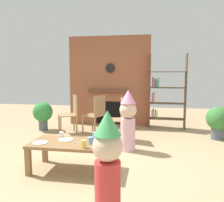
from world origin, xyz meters
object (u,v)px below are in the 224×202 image
Objects in this scene: bookshelf at (164,94)px; dining_chair_left at (71,112)px; paper_cup_far_left at (62,135)px; dining_chair_middle at (97,113)px; birthday_cake_slice at (104,138)px; potted_plant_tall at (218,120)px; child_with_cone_hat at (108,162)px; child_in_pink at (128,119)px; paper_cup_near_left at (95,136)px; potted_plant_short at (43,113)px; coffee_table at (70,146)px; paper_cup_near_right at (84,144)px; paper_cup_center at (91,140)px; paper_plate_front at (66,140)px; dining_chair_right at (118,116)px; paper_plate_rear at (40,143)px.

dining_chair_left is (-2.19, -0.86, -0.37)m from bookshelf.
dining_chair_middle is at bearing 85.77° from paper_cup_far_left.
potted_plant_tall reaches higher than birthday_cake_slice.
child_with_cone_hat is at bearing 86.63° from dining_chair_left.
child_in_pink is at bearing -150.78° from potted_plant_tall.
paper_cup_near_left is at bearing 1.79° from paper_cup_far_left.
coffee_table is at bearing -55.55° from potted_plant_short.
potted_plant_short is at bearing 134.46° from birthday_cake_slice.
paper_cup_near_right is 0.64m from paper_cup_far_left.
paper_cup_center is 0.44m from paper_plate_front.
paper_cup_near_right is 0.43m from birthday_cake_slice.
child_with_cone_hat is at bearing -52.79° from coffee_table.
child_in_pink is (0.75, 1.01, 0.23)m from coffee_table.
bookshelf reaches higher than dining_chair_right.
dining_chair_right is at bearing 170.64° from dining_chair_middle.
dining_chair_right is at bearing -168.78° from potted_plant_tall.
bookshelf is 3.57m from paper_plate_rear.
coffee_table is at bearing -44.05° from paper_plate_front.
dining_chair_right is 2.03m from potted_plant_short.
child_in_pink is at bearing -37.38° from child_with_cone_hat.
paper_cup_center is 0.14× the size of potted_plant_short.
birthday_cake_slice reaches higher than paper_plate_front.
paper_cup_near_left is 0.11× the size of dining_chair_left.
dining_chair_left is at bearing 21.80° from dining_chair_middle.
paper_plate_rear is 2.16m from dining_chair_left.
child_with_cone_hat is at bearing -76.72° from birthday_cake_slice.
paper_cup_near_right is 1.85m from dining_chair_right.
potted_plant_tall is (1.09, -0.84, -0.47)m from bookshelf.
dining_chair_left is (-0.49, 1.82, 0.04)m from paper_cup_far_left.
child_with_cone_hat is (-0.75, -3.85, -0.32)m from bookshelf.
birthday_cake_slice is 1.18m from child_with_cone_hat.
paper_cup_near_left is (-1.17, -2.66, -0.41)m from bookshelf.
paper_cup_far_left is 1.88m from dining_chair_left.
coffee_table is at bearing -0.00° from child_in_pink.
child_in_pink is at bearing 68.03° from paper_cup_center.
bookshelf is 9.07× the size of paper_plate_rear.
coffee_table is at bearing 141.70° from paper_cup_near_right.
dining_chair_right is (-0.27, 2.60, -0.05)m from child_with_cone_hat.
dining_chair_middle is at bearing 102.61° from paper_cup_near_left.
paper_cup_center is at bearing 14.69° from child_in_pink.
paper_cup_center reaches higher than paper_cup_far_left.
paper_plate_front is at bearing -56.10° from potted_plant_short.
paper_plate_rear is (-0.20, -0.31, -0.04)m from paper_cup_far_left.
potted_plant_short is at bearing -80.55° from child_in_pink.
paper_cup_center is 2.29m from dining_chair_left.
bookshelf is 3.94m from child_with_cone_hat.
paper_cup_near_left is at bearing 24.58° from paper_plate_rear.
dining_chair_right is at bearing 73.68° from coffee_table.
paper_cup_center is at bearing 6.94° from paper_plate_rear.
paper_cup_far_left is 0.09× the size of child_with_cone_hat.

